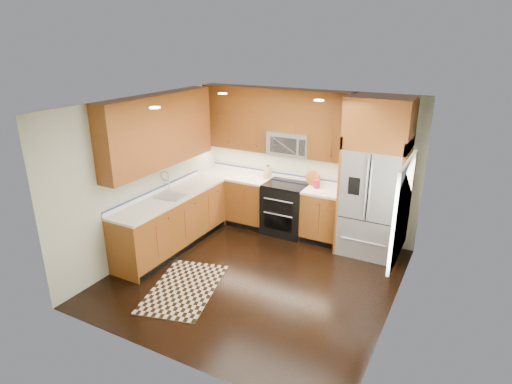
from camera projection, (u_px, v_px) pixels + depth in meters
The scene contains 16 objects.
ground at pixel (255, 276), 6.50m from camera, with size 4.00×4.00×0.00m, color black.
wall_back at pixel (307, 162), 7.71m from camera, with size 4.00×0.02×2.60m, color #B5B9A6.
wall_left at pixel (146, 176), 6.94m from camera, with size 0.02×4.00×2.60m, color #B5B9A6.
wall_right at pixel (400, 224), 5.17m from camera, with size 0.02×4.00×2.60m, color #B5B9A6.
window at pixel (402, 211), 5.31m from camera, with size 0.04×1.10×1.30m.
base_cabinets at pixel (218, 214), 7.64m from camera, with size 2.85×3.00×0.90m.
countertop at pixel (227, 189), 7.51m from camera, with size 2.86×3.01×0.04m.
upper_cabinets at pixel (225, 125), 7.22m from camera, with size 2.85×3.00×1.15m.
range at pixel (286, 208), 7.83m from camera, with size 0.76×0.67×0.95m.
microwave at pixel (290, 143), 7.53m from camera, with size 0.76×0.40×0.42m.
refrigerator at pixel (374, 178), 6.83m from camera, with size 0.98×0.75×2.60m.
sink_faucet at pixel (169, 192), 7.12m from camera, with size 0.54×0.44×0.37m.
rug at pixel (184, 288), 6.19m from camera, with size 0.89×1.48×0.01m, color black.
knife_block at pixel (268, 173), 7.96m from camera, with size 0.11×0.14×0.26m.
utensil_crock at pixel (317, 182), 7.44m from camera, with size 0.11×0.11×0.32m.
cutting_board at pixel (313, 185), 7.61m from camera, with size 0.28×0.28×0.02m, color brown.
Camera 1 is at (2.69, -4.99, 3.44)m, focal length 30.00 mm.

